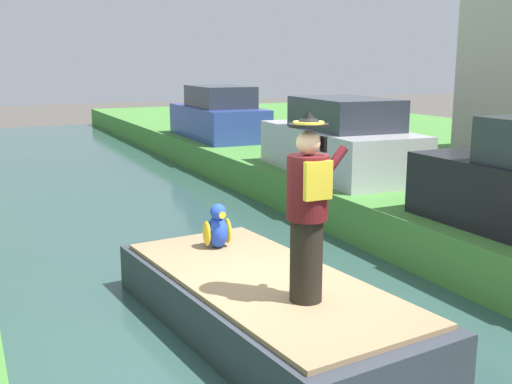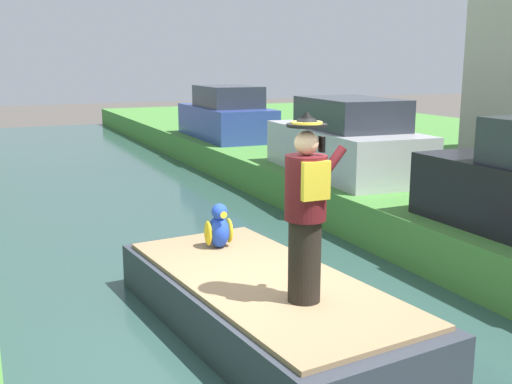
{
  "view_description": "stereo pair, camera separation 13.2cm",
  "coord_description": "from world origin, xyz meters",
  "px_view_note": "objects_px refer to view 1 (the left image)",
  "views": [
    {
      "loc": [
        -2.83,
        -5.49,
        3.02
      ],
      "look_at": [
        0.01,
        0.49,
        1.61
      ],
      "focal_mm": 43.51,
      "sensor_mm": 36.0,
      "label": 1
    },
    {
      "loc": [
        -2.71,
        -5.54,
        3.02
      ],
      "look_at": [
        0.01,
        0.49,
        1.61
      ],
      "focal_mm": 43.51,
      "sensor_mm": 36.0,
      "label": 2
    }
  ],
  "objects_px": {
    "person_pirate": "(308,209)",
    "parked_car_silver": "(340,142)",
    "parked_car_blue": "(218,116)",
    "boat": "(265,304)",
    "parrot_plush": "(217,229)"
  },
  "relations": [
    {
      "from": "person_pirate",
      "to": "parked_car_silver",
      "type": "xyz_separation_m",
      "value": [
        3.83,
        5.35,
        -0.2
      ]
    },
    {
      "from": "parked_car_silver",
      "to": "parked_car_blue",
      "type": "height_order",
      "value": "same"
    },
    {
      "from": "parked_car_silver",
      "to": "parked_car_blue",
      "type": "relative_size",
      "value": 1.02
    },
    {
      "from": "parked_car_silver",
      "to": "person_pirate",
      "type": "bearing_deg",
      "value": -125.62
    },
    {
      "from": "boat",
      "to": "parked_car_blue",
      "type": "height_order",
      "value": "parked_car_blue"
    },
    {
      "from": "person_pirate",
      "to": "boat",
      "type": "bearing_deg",
      "value": 80.02
    },
    {
      "from": "parrot_plush",
      "to": "parked_car_silver",
      "type": "bearing_deg",
      "value": 40.16
    },
    {
      "from": "person_pirate",
      "to": "parrot_plush",
      "type": "height_order",
      "value": "person_pirate"
    },
    {
      "from": "parked_car_blue",
      "to": "person_pirate",
      "type": "bearing_deg",
      "value": -108.03
    },
    {
      "from": "parrot_plush",
      "to": "parked_car_silver",
      "type": "relative_size",
      "value": 0.14
    },
    {
      "from": "person_pirate",
      "to": "parrot_plush",
      "type": "bearing_deg",
      "value": 77.66
    },
    {
      "from": "boat",
      "to": "person_pirate",
      "type": "height_order",
      "value": "person_pirate"
    },
    {
      "from": "parrot_plush",
      "to": "parked_car_blue",
      "type": "xyz_separation_m",
      "value": [
        3.96,
        9.77,
        0.48
      ]
    },
    {
      "from": "person_pirate",
      "to": "parked_car_blue",
      "type": "distance_m",
      "value": 12.38
    },
    {
      "from": "boat",
      "to": "person_pirate",
      "type": "xyz_separation_m",
      "value": [
        0.08,
        -0.76,
        1.23
      ]
    }
  ]
}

